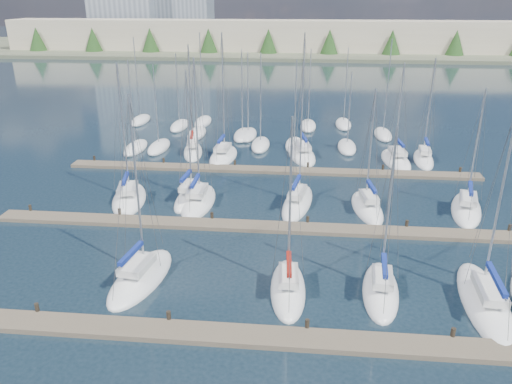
# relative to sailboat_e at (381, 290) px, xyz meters

# --- Properties ---
(ground) EXTENTS (400.00, 400.00, 0.00)m
(ground) POSITION_rel_sailboat_e_xyz_m (-8.70, 52.64, -0.19)
(ground) COLOR #1B2B36
(ground) RESTS_ON ground
(dock_near) EXTENTS (44.00, 1.93, 1.10)m
(dock_near) POSITION_rel_sailboat_e_xyz_m (-8.70, -5.35, -0.03)
(dock_near) COLOR #6B5E4C
(dock_near) RESTS_ON ground
(dock_mid) EXTENTS (44.00, 1.93, 1.10)m
(dock_mid) POSITION_rel_sailboat_e_xyz_m (-8.70, 8.65, -0.03)
(dock_mid) COLOR #6B5E4C
(dock_mid) RESTS_ON ground
(dock_far) EXTENTS (44.00, 1.93, 1.10)m
(dock_far) POSITION_rel_sailboat_e_xyz_m (-8.70, 22.65, -0.03)
(dock_far) COLOR #6B5E4C
(dock_far) RESTS_ON ground
(sailboat_e) EXTENTS (2.97, 7.29, 11.58)m
(sailboat_e) POSITION_rel_sailboat_e_xyz_m (0.00, 0.00, 0.00)
(sailboat_e) COLOR white
(sailboat_e) RESTS_ON ground
(sailboat_j) EXTENTS (2.95, 8.17, 13.67)m
(sailboat_j) POSITION_rel_sailboat_e_xyz_m (-14.67, 13.41, -0.01)
(sailboat_j) COLOR white
(sailboat_j) RESTS_ON ground
(sailboat_q) EXTENTS (3.46, 8.22, 11.71)m
(sailboat_q) POSITION_rel_sailboat_e_xyz_m (5.29, 27.39, -0.01)
(sailboat_q) COLOR white
(sailboat_q) RESTS_ON ground
(sailboat_m) EXTENTS (4.46, 8.49, 11.44)m
(sailboat_m) POSITION_rel_sailboat_e_xyz_m (9.25, 13.90, -0.01)
(sailboat_m) COLOR white
(sailboat_m) RESTS_ON ground
(sailboat_n) EXTENTS (3.47, 7.54, 13.27)m
(sailboat_n) POSITION_rel_sailboat_e_xyz_m (-18.44, 28.34, 0.01)
(sailboat_n) COLOR white
(sailboat_n) RESTS_ON ground
(sailboat_c) EXTENTS (3.97, 8.14, 13.09)m
(sailboat_c) POSITION_rel_sailboat_e_xyz_m (-15.83, 0.06, -0.01)
(sailboat_c) COLOR white
(sailboat_c) RESTS_ON ground
(sailboat_o) EXTENTS (3.23, 7.99, 14.69)m
(sailboat_o) POSITION_rel_sailboat_e_xyz_m (-14.52, 26.99, 0.00)
(sailboat_o) COLOR white
(sailboat_o) RESTS_ON ground
(sailboat_i) EXTENTS (2.58, 7.59, 12.44)m
(sailboat_i) POSITION_rel_sailboat_e_xyz_m (-15.71, 14.49, 0.01)
(sailboat_i) COLOR white
(sailboat_i) RESTS_ON ground
(sailboat_h) EXTENTS (4.57, 8.27, 13.18)m
(sailboat_h) POSITION_rel_sailboat_e_xyz_m (-21.20, 13.37, -0.01)
(sailboat_h) COLOR white
(sailboat_h) RESTS_ON ground
(sailboat_d) EXTENTS (2.62, 7.34, 12.08)m
(sailboat_d) POSITION_rel_sailboat_e_xyz_m (-5.93, -0.34, 0.00)
(sailboat_d) COLOR white
(sailboat_d) RESTS_ON ground
(sailboat_f) EXTENTS (3.36, 9.73, 13.53)m
(sailboat_f) POSITION_rel_sailboat_e_xyz_m (6.24, -0.61, -0.01)
(sailboat_f) COLOR white
(sailboat_f) RESTS_ON ground
(sailboat_k) EXTENTS (3.68, 9.05, 13.37)m
(sailboat_k) POSITION_rel_sailboat_e_xyz_m (-5.61, 13.97, 0.00)
(sailboat_k) COLOR white
(sailboat_k) RESTS_ON ground
(sailboat_p) EXTENTS (4.39, 9.09, 14.64)m
(sailboat_p) POSITION_rel_sailboat_e_xyz_m (-5.41, 28.58, -0.00)
(sailboat_p) COLOR white
(sailboat_p) RESTS_ON ground
(sailboat_l) EXTENTS (3.18, 7.54, 11.34)m
(sailboat_l) POSITION_rel_sailboat_e_xyz_m (0.57, 13.42, -0.01)
(sailboat_l) COLOR white
(sailboat_l) RESTS_ON ground
(sailboat_r) EXTENTS (2.87, 7.48, 12.19)m
(sailboat_r) POSITION_rel_sailboat_e_xyz_m (8.51, 28.06, 0.01)
(sailboat_r) COLOR white
(sailboat_r) RESTS_ON ground
(distant_boats) EXTENTS (36.93, 20.75, 13.30)m
(distant_boats) POSITION_rel_sailboat_e_xyz_m (-13.04, 36.40, 0.10)
(distant_boats) COLOR #9EA0A5
(distant_boats) RESTS_ON ground
(shoreline) EXTENTS (400.00, 60.00, 38.00)m
(shoreline) POSITION_rel_sailboat_e_xyz_m (-21.99, 142.41, 7.26)
(shoreline) COLOR #666B51
(shoreline) RESTS_ON ground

